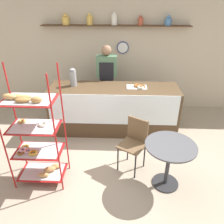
% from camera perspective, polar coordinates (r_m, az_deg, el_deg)
% --- Properties ---
extents(ground_plane, '(14.00, 14.00, 0.00)m').
position_cam_1_polar(ground_plane, '(3.90, -0.27, -13.79)').
color(ground_plane, gray).
extents(back_wall, '(10.00, 0.30, 2.70)m').
position_cam_1_polar(back_wall, '(5.44, 0.91, 14.93)').
color(back_wall, beige).
rests_on(back_wall, ground_plane).
extents(display_counter, '(2.62, 0.76, 0.98)m').
position_cam_1_polar(display_counter, '(4.60, 0.41, 0.76)').
color(display_counter, '#4C3823').
rests_on(display_counter, ground_plane).
extents(pastry_rack, '(0.75, 0.48, 1.83)m').
position_cam_1_polar(pastry_rack, '(3.35, -19.46, -5.87)').
color(pastry_rack, '#A51919').
rests_on(pastry_rack, ground_plane).
extents(person_worker, '(0.44, 0.23, 1.69)m').
position_cam_1_polar(person_worker, '(4.98, -1.34, 8.38)').
color(person_worker, '#282833').
rests_on(person_worker, ground_plane).
extents(cafe_table, '(0.74, 0.74, 0.74)m').
position_cam_1_polar(cafe_table, '(3.33, 14.77, -10.82)').
color(cafe_table, '#262628').
rests_on(cafe_table, ground_plane).
extents(cafe_chair, '(0.52, 0.52, 0.89)m').
position_cam_1_polar(cafe_chair, '(3.58, 5.93, -7.06)').
color(cafe_chair, black).
rests_on(cafe_chair, ground_plane).
extents(coffee_carafe, '(0.13, 0.13, 0.36)m').
position_cam_1_polar(coffee_carafe, '(4.50, -10.15, 8.89)').
color(coffee_carafe, gray).
rests_on(coffee_carafe, display_counter).
extents(donut_tray_counter, '(0.40, 0.26, 0.05)m').
position_cam_1_polar(donut_tray_counter, '(4.42, 6.93, 6.63)').
color(donut_tray_counter, white).
rests_on(donut_tray_counter, display_counter).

